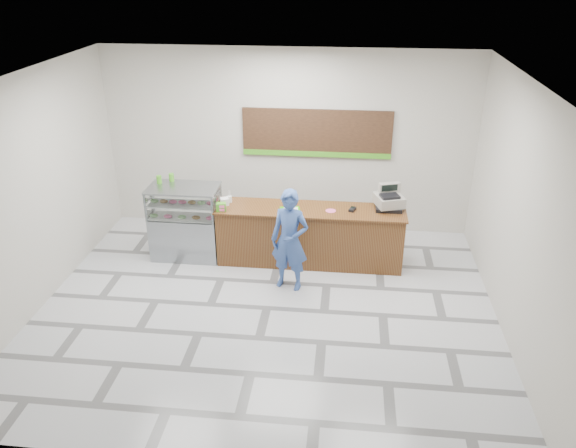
# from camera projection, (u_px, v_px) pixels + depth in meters

# --- Properties ---
(floor) EXTENTS (7.00, 7.00, 0.00)m
(floor) POSITION_uv_depth(u_px,v_px,m) (267.00, 308.00, 8.72)
(floor) COLOR #BCBBC0
(floor) RESTS_ON ground
(back_wall) EXTENTS (7.00, 0.00, 7.00)m
(back_wall) POSITION_uv_depth(u_px,v_px,m) (288.00, 142.00, 10.65)
(back_wall) COLOR beige
(back_wall) RESTS_ON floor
(ceiling) EXTENTS (7.00, 7.00, 0.00)m
(ceiling) POSITION_uv_depth(u_px,v_px,m) (262.00, 80.00, 7.20)
(ceiling) COLOR silver
(ceiling) RESTS_ON back_wall
(sales_counter) EXTENTS (3.26, 0.76, 1.03)m
(sales_counter) POSITION_uv_depth(u_px,v_px,m) (310.00, 235.00, 9.83)
(sales_counter) COLOR brown
(sales_counter) RESTS_ON floor
(display_case) EXTENTS (1.22, 0.72, 1.33)m
(display_case) POSITION_uv_depth(u_px,v_px,m) (186.00, 221.00, 9.98)
(display_case) COLOR gray
(display_case) RESTS_ON floor
(menu_board) EXTENTS (2.80, 0.06, 0.90)m
(menu_board) POSITION_uv_depth(u_px,v_px,m) (317.00, 134.00, 10.48)
(menu_board) COLOR black
(menu_board) RESTS_ON back_wall
(cash_register) EXTENTS (0.56, 0.57, 0.42)m
(cash_register) POSITION_uv_depth(u_px,v_px,m) (389.00, 200.00, 9.56)
(cash_register) COLOR black
(cash_register) RESTS_ON sales_counter
(card_terminal) EXTENTS (0.14, 0.19, 0.04)m
(card_terminal) POSITION_uv_depth(u_px,v_px,m) (352.00, 209.00, 9.53)
(card_terminal) COLOR black
(card_terminal) RESTS_ON sales_counter
(serving_tray) EXTENTS (0.37, 0.29, 0.02)m
(serving_tray) POSITION_uv_depth(u_px,v_px,m) (290.00, 210.00, 9.55)
(serving_tray) COLOR #27CE00
(serving_tray) RESTS_ON sales_counter
(napkin_box) EXTENTS (0.18, 0.18, 0.12)m
(napkin_box) POSITION_uv_depth(u_px,v_px,m) (225.00, 201.00, 9.74)
(napkin_box) COLOR white
(napkin_box) RESTS_ON sales_counter
(straw_cup) EXTENTS (0.08, 0.08, 0.12)m
(straw_cup) POSITION_uv_depth(u_px,v_px,m) (230.00, 199.00, 9.83)
(straw_cup) COLOR silver
(straw_cup) RESTS_ON sales_counter
(promo_box) EXTENTS (0.18, 0.13, 0.14)m
(promo_box) POSITION_uv_depth(u_px,v_px,m) (221.00, 207.00, 9.49)
(promo_box) COLOR #449E1E
(promo_box) RESTS_ON sales_counter
(donut_decal) EXTENTS (0.18, 0.18, 0.00)m
(donut_decal) POSITION_uv_depth(u_px,v_px,m) (331.00, 211.00, 9.52)
(donut_decal) COLOR #FC5B98
(donut_decal) RESTS_ON sales_counter
(green_cup_left) EXTENTS (0.09, 0.09, 0.14)m
(green_cup_left) POSITION_uv_depth(u_px,v_px,m) (159.00, 180.00, 9.83)
(green_cup_left) COLOR #449E1E
(green_cup_left) RESTS_ON display_case
(green_cup_right) EXTENTS (0.09, 0.09, 0.14)m
(green_cup_right) POSITION_uv_depth(u_px,v_px,m) (171.00, 177.00, 9.93)
(green_cup_right) COLOR #449E1E
(green_cup_right) RESTS_ON display_case
(customer) EXTENTS (0.70, 0.54, 1.70)m
(customer) POSITION_uv_depth(u_px,v_px,m) (290.00, 240.00, 8.93)
(customer) COLOR #36549A
(customer) RESTS_ON floor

